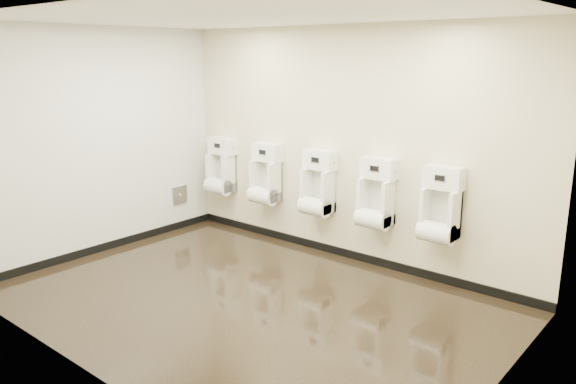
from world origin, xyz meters
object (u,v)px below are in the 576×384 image
at_px(urinal_0, 221,170).
at_px(urinal_4, 440,210).
at_px(urinal_3, 376,199).
at_px(urinal_1, 266,178).
at_px(urinal_2, 318,188).
at_px(access_panel, 180,195).

distance_m(urinal_0, urinal_4, 3.34).
bearing_deg(urinal_3, urinal_0, 180.00).
distance_m(urinal_1, urinal_4, 2.48).
height_order(urinal_3, urinal_4, same).
xyz_separation_m(urinal_0, urinal_2, (1.72, 0.00, 0.00)).
relative_size(urinal_1, urinal_4, 1.00).
distance_m(access_panel, urinal_0, 0.70).
xyz_separation_m(access_panel, urinal_4, (3.78, 0.41, 0.35)).
xyz_separation_m(urinal_1, urinal_3, (1.70, 0.00, 0.00)).
distance_m(urinal_2, urinal_4, 1.62).
bearing_deg(urinal_4, urinal_2, 180.00).
bearing_deg(urinal_2, access_panel, -169.29).
distance_m(urinal_0, urinal_2, 1.72).
xyz_separation_m(urinal_1, urinal_2, (0.86, 0.00, 0.00)).
height_order(urinal_0, urinal_4, same).
distance_m(urinal_1, urinal_3, 1.70).
bearing_deg(urinal_3, access_panel, -172.23).
distance_m(access_panel, urinal_3, 3.04).
bearing_deg(urinal_0, urinal_4, 0.00).
bearing_deg(urinal_1, urinal_4, 0.00).
distance_m(urinal_1, urinal_2, 0.86).
bearing_deg(urinal_3, urinal_1, 180.00).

